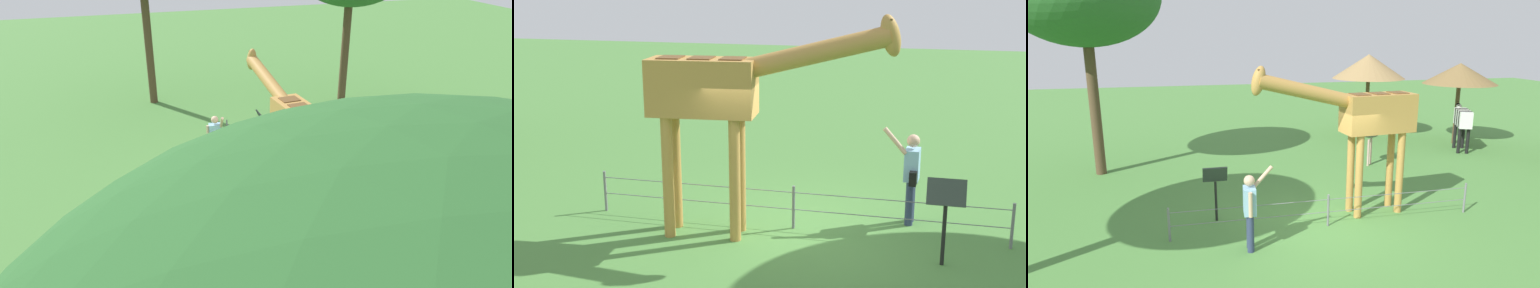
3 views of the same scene
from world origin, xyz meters
TOP-DOWN VIEW (x-y plane):
  - ground_plane at (0.00, 0.00)m, footprint 60.00×60.00m
  - giraffe at (-1.03, -0.48)m, footprint 3.98×0.87m
  - visitor at (1.89, 0.79)m, footprint 0.64×0.59m
  - info_sign at (2.45, -0.81)m, footprint 0.56×0.21m
  - wire_fence at (0.00, 0.06)m, footprint 7.05×0.05m

SIDE VIEW (x-z plane):
  - ground_plane at x=0.00m, z-range 0.00..0.00m
  - wire_fence at x=0.00m, z-range 0.03..0.78m
  - visitor at x=1.89m, z-range 0.05..1.76m
  - info_sign at x=2.45m, z-range 0.29..1.61m
  - giraffe at x=-1.03m, z-range 0.52..4.16m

